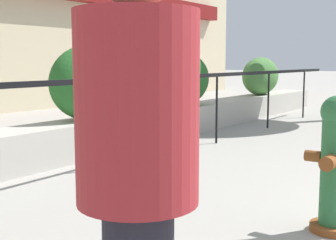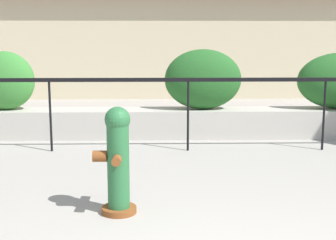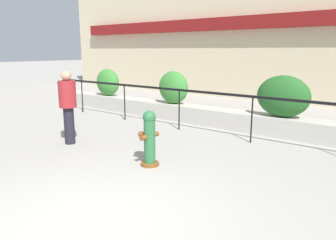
# 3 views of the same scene
# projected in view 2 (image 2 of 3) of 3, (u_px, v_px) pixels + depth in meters

# --- Properties ---
(planter_wall_low) EXTENTS (18.00, 0.70, 0.50)m
(planter_wall_low) POSITION_uv_depth(u_px,v_px,m) (184.00, 123.00, 8.44)
(planter_wall_low) COLOR #B7B2A8
(planter_wall_low) RESTS_ON ground
(fence_railing_segment) EXTENTS (15.00, 0.05, 1.15)m
(fence_railing_segment) POSITION_uv_depth(u_px,v_px,m) (188.00, 86.00, 7.23)
(fence_railing_segment) COLOR black
(fence_railing_segment) RESTS_ON ground
(hedge_bush_1) EXTENTS (1.06, 0.63, 1.04)m
(hedge_bush_1) POSITION_uv_depth(u_px,v_px,m) (4.00, 81.00, 8.24)
(hedge_bush_1) COLOR #387F33
(hedge_bush_1) RESTS_ON planter_wall_low
(hedge_bush_2) EXTENTS (1.37, 0.70, 1.07)m
(hedge_bush_2) POSITION_uv_depth(u_px,v_px,m) (203.00, 79.00, 8.32)
(hedge_bush_2) COLOR #235B23
(hedge_bush_2) RESTS_ON planter_wall_low
(fire_hydrant) EXTENTS (0.43, 0.47, 1.08)m
(fire_hydrant) POSITION_uv_depth(u_px,v_px,m) (118.00, 160.00, 4.63)
(fire_hydrant) COLOR brown
(fire_hydrant) RESTS_ON ground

